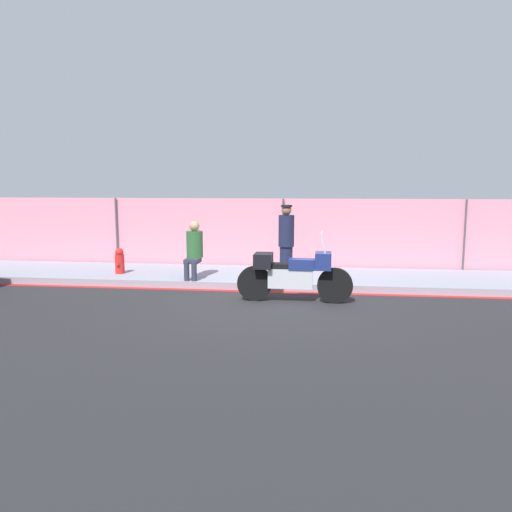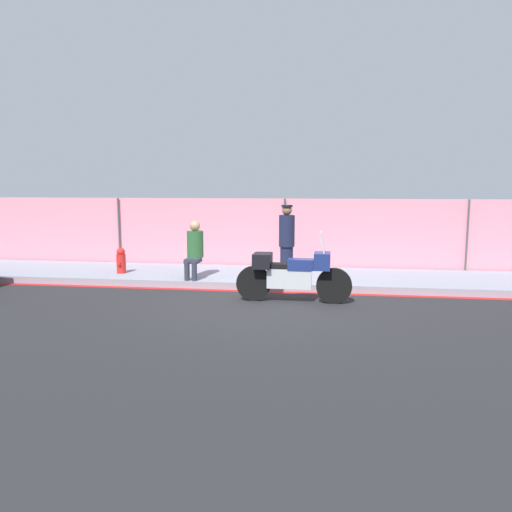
{
  "view_description": "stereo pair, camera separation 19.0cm",
  "coord_description": "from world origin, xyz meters",
  "views": [
    {
      "loc": [
        0.98,
        -9.79,
        2.38
      ],
      "look_at": [
        -0.44,
        1.31,
        0.77
      ],
      "focal_mm": 35.0,
      "sensor_mm": 36.0,
      "label": 1
    },
    {
      "loc": [
        1.17,
        -9.76,
        2.38
      ],
      "look_at": [
        -0.44,
        1.31,
        0.77
      ],
      "focal_mm": 35.0,
      "sensor_mm": 36.0,
      "label": 2
    }
  ],
  "objects": [
    {
      "name": "ground_plane",
      "position": [
        0.0,
        0.0,
        0.0
      ],
      "size": [
        120.0,
        120.0,
        0.0
      ],
      "primitive_type": "plane",
      "color": "#262628"
    },
    {
      "name": "sidewalk",
      "position": [
        0.0,
        2.41,
        0.08
      ],
      "size": [
        35.05,
        2.5,
        0.17
      ],
      "color": "#8E93A3",
      "rests_on": "ground_plane"
    },
    {
      "name": "curb_paint_stripe",
      "position": [
        0.0,
        1.07,
        0.0
      ],
      "size": [
        35.05,
        0.18,
        0.01
      ],
      "color": "red",
      "rests_on": "ground_plane"
    },
    {
      "name": "storefront_fence",
      "position": [
        -0.0,
        3.75,
        1.0
      ],
      "size": [
        33.3,
        0.17,
        2.0
      ],
      "color": "pink",
      "rests_on": "ground_plane"
    },
    {
      "name": "motorcycle",
      "position": [
        0.47,
        0.21,
        0.58
      ],
      "size": [
        2.36,
        0.51,
        1.45
      ],
      "rotation": [
        0.0,
        0.0,
        -0.01
      ],
      "color": "black",
      "rests_on": "ground_plane"
    },
    {
      "name": "officer_standing",
      "position": [
        0.2,
        2.03,
        1.05
      ],
      "size": [
        0.37,
        0.37,
        1.73
      ],
      "color": "#191E38",
      "rests_on": "sidewalk"
    },
    {
      "name": "person_seated_on_curb",
      "position": [
        -1.96,
        1.64,
        0.92
      ],
      "size": [
        0.39,
        0.7,
        1.36
      ],
      "color": "#2D3342",
      "rests_on": "sidewalk"
    },
    {
      "name": "fire_hydrant",
      "position": [
        -3.96,
        1.99,
        0.48
      ],
      "size": [
        0.23,
        0.29,
        0.64
      ],
      "color": "red",
      "rests_on": "sidewalk"
    }
  ]
}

